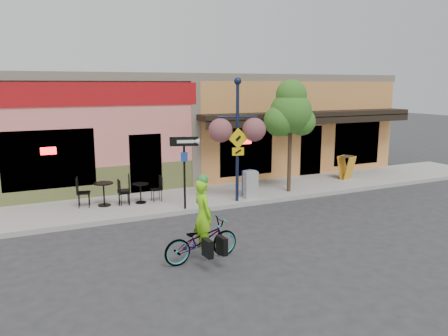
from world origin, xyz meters
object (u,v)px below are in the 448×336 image
lamp_post (237,141)px  newspaper_box_grey (251,184)px  building (184,123)px  cyclist_rider (203,225)px  newspaper_box_blue (249,183)px  street_tree (290,136)px  bicycle (201,240)px  one_way_sign (184,173)px

lamp_post → newspaper_box_grey: (0.63, 0.19, -1.61)m
newspaper_box_grey → building: bearing=101.1°
cyclist_rider → newspaper_box_blue: size_ratio=1.86×
cyclist_rider → newspaper_box_grey: cyclist_rider is taller
cyclist_rider → building: bearing=-22.8°
newspaper_box_grey → street_tree: 2.38m
building → newspaper_box_blue: bearing=-88.4°
newspaper_box_blue → newspaper_box_grey: bearing=-127.5°
bicycle → one_way_sign: size_ratio=0.80×
cyclist_rider → street_tree: 6.94m
building → one_way_sign: (-2.50, -6.85, -0.94)m
building → newspaper_box_blue: building is taller
one_way_sign → street_tree: (4.32, 0.56, 0.92)m
cyclist_rider → street_tree: bearing=-55.4°
one_way_sign → newspaper_box_grey: (2.57, 0.33, -0.69)m
cyclist_rider → street_tree: street_tree is taller
bicycle → street_tree: 7.06m
one_way_sign → newspaper_box_grey: size_ratio=2.46×
one_way_sign → street_tree: size_ratio=0.56×
newspaper_box_blue → cyclist_rider: bearing=-146.9°
building → newspaper_box_grey: (0.08, -6.52, -1.63)m
one_way_sign → street_tree: 4.45m
building → newspaper_box_grey: 6.72m
cyclist_rider → one_way_sign: 3.91m
building → cyclist_rider: 11.25m
bicycle → lamp_post: size_ratio=0.45×
lamp_post → one_way_sign: 2.16m
street_tree → newspaper_box_blue: bearing=178.7°
street_tree → building: bearing=106.2°
lamp_post → street_tree: lamp_post is taller
bicycle → newspaper_box_blue: 5.70m
building → cyclist_rider: (-3.42, -10.62, -1.40)m
one_way_sign → newspaper_box_blue: size_ratio=2.54×
bicycle → cyclist_rider: size_ratio=1.10×
one_way_sign → newspaper_box_grey: bearing=25.9°
lamp_post → street_tree: (2.38, 0.42, -0.00)m
cyclist_rider → newspaper_box_blue: cyclist_rider is taller
bicycle → one_way_sign: one_way_sign is taller
building → one_way_sign: bearing=-110.0°
bicycle → building: bearing=-23.1°
building → cyclist_rider: bearing=-107.9°
one_way_sign → newspaper_box_blue: 2.83m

